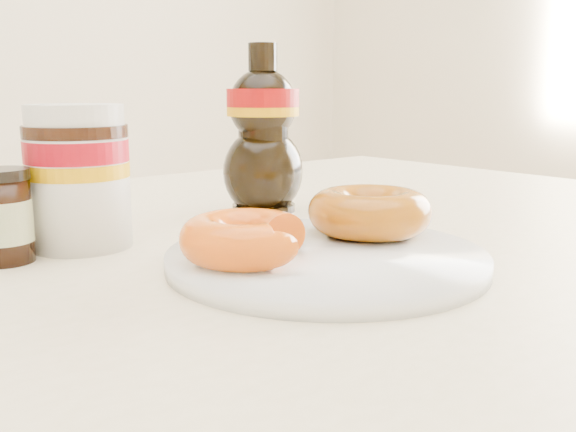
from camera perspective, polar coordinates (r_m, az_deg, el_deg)
dining_table at (r=0.66m, az=-7.85°, el=-9.15°), size 1.40×0.90×0.75m
plate at (r=0.54m, az=3.42°, el=-3.73°), size 0.27×0.27×0.01m
donut_bitten at (r=0.50m, az=-3.88°, el=-1.98°), size 0.13×0.13×0.04m
donut_whole at (r=0.60m, az=7.26°, el=0.39°), size 0.14×0.14×0.04m
nutella_jar at (r=0.62m, az=-18.17°, el=3.82°), size 0.09×0.09×0.13m
syrup_bottle at (r=0.77m, az=-2.23°, el=7.74°), size 0.11×0.10×0.20m
dark_jar at (r=0.59m, az=-24.07°, el=-0.09°), size 0.05×0.05×0.08m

